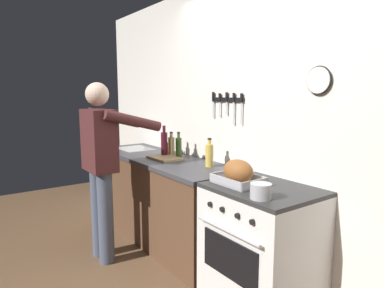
{
  "coord_description": "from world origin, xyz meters",
  "views": [
    {
      "loc": [
        1.86,
        -0.8,
        1.57
      ],
      "look_at": [
        -0.46,
        0.85,
        1.14
      ],
      "focal_mm": 32.17,
      "sensor_mm": 36.0,
      "label": 1
    }
  ],
  "objects_px": {
    "bottle_vinegar": "(171,146)",
    "bottle_olive_oil": "(179,147)",
    "saucepan": "(261,191)",
    "bottle_hot_sauce": "(166,148)",
    "person_cook": "(102,160)",
    "stove": "(261,247)",
    "bottle_wine_red": "(164,144)",
    "bottle_cooking_oil": "(209,155)",
    "cutting_board": "(165,158)",
    "roasting_pan": "(238,173)"
  },
  "relations": [
    {
      "from": "bottle_wine_red",
      "to": "saucepan",
      "type": "bearing_deg",
      "value": -8.78
    },
    {
      "from": "roasting_pan",
      "to": "bottle_wine_red",
      "type": "xyz_separation_m",
      "value": [
        -1.27,
        0.13,
        0.05
      ]
    },
    {
      "from": "stove",
      "to": "bottle_cooking_oil",
      "type": "distance_m",
      "value": 0.96
    },
    {
      "from": "person_cook",
      "to": "bottle_olive_oil",
      "type": "xyz_separation_m",
      "value": [
        0.09,
        0.78,
        0.06
      ]
    },
    {
      "from": "cutting_board",
      "to": "bottle_vinegar",
      "type": "xyz_separation_m",
      "value": [
        -0.09,
        0.14,
        0.1
      ]
    },
    {
      "from": "bottle_vinegar",
      "to": "bottle_olive_oil",
      "type": "distance_m",
      "value": 0.14
    },
    {
      "from": "bottle_wine_red",
      "to": "bottle_olive_oil",
      "type": "xyz_separation_m",
      "value": [
        0.16,
        0.08,
        -0.02
      ]
    },
    {
      "from": "bottle_vinegar",
      "to": "bottle_olive_oil",
      "type": "bearing_deg",
      "value": -1.2
    },
    {
      "from": "stove",
      "to": "saucepan",
      "type": "xyz_separation_m",
      "value": [
        0.17,
        -0.21,
        0.5
      ]
    },
    {
      "from": "bottle_wine_red",
      "to": "bottle_hot_sauce",
      "type": "bearing_deg",
      "value": 135.13
    },
    {
      "from": "saucepan",
      "to": "bottle_wine_red",
      "type": "relative_size",
      "value": 0.42
    },
    {
      "from": "saucepan",
      "to": "bottle_vinegar",
      "type": "distance_m",
      "value": 1.63
    },
    {
      "from": "roasting_pan",
      "to": "bottle_olive_oil",
      "type": "xyz_separation_m",
      "value": [
        -1.11,
        0.2,
        0.03
      ]
    },
    {
      "from": "saucepan",
      "to": "bottle_hot_sauce",
      "type": "bearing_deg",
      "value": 169.71
    },
    {
      "from": "cutting_board",
      "to": "bottle_wine_red",
      "type": "relative_size",
      "value": 1.1
    },
    {
      "from": "stove",
      "to": "bottle_olive_oil",
      "type": "xyz_separation_m",
      "value": [
        -1.27,
        0.11,
        0.56
      ]
    },
    {
      "from": "saucepan",
      "to": "bottle_vinegar",
      "type": "height_order",
      "value": "bottle_vinegar"
    },
    {
      "from": "person_cook",
      "to": "bottle_hot_sauce",
      "type": "relative_size",
      "value": 9.07
    },
    {
      "from": "stove",
      "to": "bottle_hot_sauce",
      "type": "height_order",
      "value": "bottle_hot_sauce"
    },
    {
      "from": "saucepan",
      "to": "bottle_wine_red",
      "type": "distance_m",
      "value": 1.63
    },
    {
      "from": "roasting_pan",
      "to": "bottle_wine_red",
      "type": "distance_m",
      "value": 1.27
    },
    {
      "from": "cutting_board",
      "to": "bottle_olive_oil",
      "type": "relative_size",
      "value": 1.33
    },
    {
      "from": "saucepan",
      "to": "bottle_vinegar",
      "type": "relative_size",
      "value": 0.53
    },
    {
      "from": "person_cook",
      "to": "bottle_wine_red",
      "type": "xyz_separation_m",
      "value": [
        -0.07,
        0.7,
        0.09
      ]
    },
    {
      "from": "saucepan",
      "to": "bottle_wine_red",
      "type": "bearing_deg",
      "value": 171.22
    },
    {
      "from": "person_cook",
      "to": "bottle_vinegar",
      "type": "height_order",
      "value": "person_cook"
    },
    {
      "from": "bottle_cooking_oil",
      "to": "bottle_wine_red",
      "type": "xyz_separation_m",
      "value": [
        -0.67,
        -0.08,
        0.03
      ]
    },
    {
      "from": "cutting_board",
      "to": "bottle_wine_red",
      "type": "distance_m",
      "value": 0.18
    },
    {
      "from": "cutting_board",
      "to": "bottle_cooking_oil",
      "type": "bearing_deg",
      "value": 13.96
    },
    {
      "from": "bottle_cooking_oil",
      "to": "bottle_wine_red",
      "type": "distance_m",
      "value": 0.67
    },
    {
      "from": "bottle_vinegar",
      "to": "stove",
      "type": "bearing_deg",
      "value": -4.69
    },
    {
      "from": "stove",
      "to": "roasting_pan",
      "type": "xyz_separation_m",
      "value": [
        -0.17,
        -0.09,
        0.53
      ]
    },
    {
      "from": "person_cook",
      "to": "cutting_board",
      "type": "xyz_separation_m",
      "value": [
        0.04,
        0.64,
        -0.04
      ]
    },
    {
      "from": "bottle_cooking_oil",
      "to": "bottle_olive_oil",
      "type": "height_order",
      "value": "bottle_olive_oil"
    },
    {
      "from": "saucepan",
      "to": "bottle_cooking_oil",
      "type": "relative_size",
      "value": 0.53
    },
    {
      "from": "person_cook",
      "to": "bottle_wine_red",
      "type": "relative_size",
      "value": 5.06
    },
    {
      "from": "stove",
      "to": "bottle_cooking_oil",
      "type": "xyz_separation_m",
      "value": [
        -0.77,
        0.11,
        0.56
      ]
    },
    {
      "from": "bottle_cooking_oil",
      "to": "person_cook",
      "type": "bearing_deg",
      "value": -127.51
    },
    {
      "from": "saucepan",
      "to": "bottle_hot_sauce",
      "type": "xyz_separation_m",
      "value": [
        -1.66,
        0.3,
        0.03
      ]
    },
    {
      "from": "person_cook",
      "to": "bottle_hot_sauce",
      "type": "xyz_separation_m",
      "value": [
        -0.12,
        0.76,
        0.02
      ]
    },
    {
      "from": "bottle_vinegar",
      "to": "person_cook",
      "type": "bearing_deg",
      "value": -86.32
    },
    {
      "from": "bottle_hot_sauce",
      "to": "bottle_olive_oil",
      "type": "relative_size",
      "value": 0.67
    },
    {
      "from": "person_cook",
      "to": "cutting_board",
      "type": "bearing_deg",
      "value": 0.46
    },
    {
      "from": "person_cook",
      "to": "bottle_olive_oil",
      "type": "height_order",
      "value": "person_cook"
    },
    {
      "from": "stove",
      "to": "bottle_wine_red",
      "type": "relative_size",
      "value": 2.74
    },
    {
      "from": "roasting_pan",
      "to": "cutting_board",
      "type": "distance_m",
      "value": 1.16
    },
    {
      "from": "roasting_pan",
      "to": "bottle_cooking_oil",
      "type": "xyz_separation_m",
      "value": [
        -0.6,
        0.2,
        0.03
      ]
    },
    {
      "from": "stove",
      "to": "bottle_wine_red",
      "type": "xyz_separation_m",
      "value": [
        -1.43,
        0.04,
        0.59
      ]
    },
    {
      "from": "stove",
      "to": "roasting_pan",
      "type": "height_order",
      "value": "roasting_pan"
    },
    {
      "from": "bottle_olive_oil",
      "to": "stove",
      "type": "bearing_deg",
      "value": -5.08
    }
  ]
}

